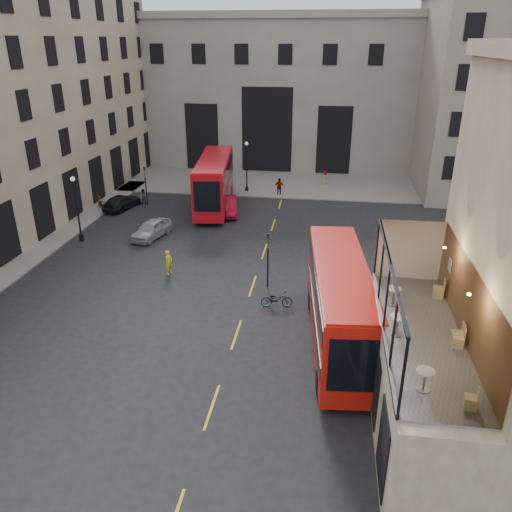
# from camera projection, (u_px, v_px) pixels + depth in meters

# --- Properties ---
(ground) EXTENTS (140.00, 140.00, 0.00)m
(ground) POSITION_uv_depth(u_px,v_px,m) (256.00, 411.00, 21.99)
(ground) COLOR black
(ground) RESTS_ON ground
(host_frontage) EXTENTS (3.00, 11.00, 4.50)m
(host_frontage) POSITION_uv_depth(u_px,v_px,m) (415.00, 383.00, 20.23)
(host_frontage) COLOR #C6BB94
(host_frontage) RESTS_ON ground
(cafe_floor) EXTENTS (3.00, 10.00, 0.10)m
(cafe_floor) POSITION_uv_depth(u_px,v_px,m) (422.00, 335.00, 19.31)
(cafe_floor) COLOR slate
(cafe_floor) RESTS_ON host_frontage
(gateway) EXTENTS (35.00, 10.60, 18.00)m
(gateway) POSITION_uv_depth(u_px,v_px,m) (272.00, 88.00, 62.43)
(gateway) COLOR #98978E
(gateway) RESTS_ON ground
(building_right) EXTENTS (16.60, 18.60, 20.00)m
(building_right) POSITION_uv_depth(u_px,v_px,m) (504.00, 88.00, 51.42)
(building_right) COLOR gray
(building_right) RESTS_ON ground
(pavement_far) EXTENTS (40.00, 12.00, 0.12)m
(pavement_far) POSITION_uv_depth(u_px,v_px,m) (252.00, 181.00, 57.23)
(pavement_far) COLOR slate
(pavement_far) RESTS_ON ground
(traffic_light_near) EXTENTS (0.16, 0.20, 3.80)m
(traffic_light_near) POSITION_uv_depth(u_px,v_px,m) (268.00, 253.00, 32.04)
(traffic_light_near) COLOR black
(traffic_light_near) RESTS_ON ground
(traffic_light_far) EXTENTS (0.16, 0.20, 3.80)m
(traffic_light_far) POSITION_uv_depth(u_px,v_px,m) (145.00, 181.00, 48.41)
(traffic_light_far) COLOR black
(traffic_light_far) RESTS_ON ground
(street_lamp_a) EXTENTS (0.36, 0.36, 5.33)m
(street_lamp_a) POSITION_uv_depth(u_px,v_px,m) (78.00, 213.00, 39.62)
(street_lamp_a) COLOR black
(street_lamp_a) RESTS_ON ground
(street_lamp_b) EXTENTS (0.36, 0.36, 5.33)m
(street_lamp_b) POSITION_uv_depth(u_px,v_px,m) (247.00, 170.00, 52.67)
(street_lamp_b) COLOR black
(street_lamp_b) RESTS_ON ground
(bus_near) EXTENTS (3.72, 11.80, 4.63)m
(bus_near) POSITION_uv_depth(u_px,v_px,m) (339.00, 301.00, 25.86)
(bus_near) COLOR red
(bus_near) RESTS_ON ground
(bus_far) EXTENTS (4.19, 12.32, 4.82)m
(bus_far) POSITION_uv_depth(u_px,v_px,m) (214.00, 180.00, 47.69)
(bus_far) COLOR #B80C16
(bus_far) RESTS_ON ground
(car_a) EXTENTS (2.73, 4.60, 1.47)m
(car_a) POSITION_uv_depth(u_px,v_px,m) (151.00, 229.00, 40.95)
(car_a) COLOR #94969B
(car_a) RESTS_ON ground
(car_b) EXTENTS (2.61, 5.01, 1.57)m
(car_b) POSITION_uv_depth(u_px,v_px,m) (228.00, 206.00, 46.57)
(car_b) COLOR #A30A1E
(car_b) RESTS_ON ground
(car_c) EXTENTS (2.82, 4.91, 1.34)m
(car_c) POSITION_uv_depth(u_px,v_px,m) (122.00, 202.00, 48.00)
(car_c) COLOR black
(car_c) RESTS_ON ground
(bicycle) EXTENTS (1.99, 0.92, 1.01)m
(bicycle) POSITION_uv_depth(u_px,v_px,m) (277.00, 299.00, 30.39)
(bicycle) COLOR gray
(bicycle) RESTS_ON ground
(cyclist) EXTENTS (0.58, 0.72, 1.72)m
(cyclist) POSITION_uv_depth(u_px,v_px,m) (169.00, 262.00, 34.58)
(cyclist) COLOR yellow
(cyclist) RESTS_ON ground
(pedestrian_a) EXTENTS (0.84, 0.71, 1.56)m
(pedestrian_a) POSITION_uv_depth(u_px,v_px,m) (144.00, 197.00, 49.17)
(pedestrian_a) COLOR gray
(pedestrian_a) RESTS_ON ground
(pedestrian_b) EXTENTS (1.40, 1.23, 1.89)m
(pedestrian_b) POSITION_uv_depth(u_px,v_px,m) (216.00, 171.00, 57.94)
(pedestrian_b) COLOR gray
(pedestrian_b) RESTS_ON ground
(pedestrian_c) EXTENTS (1.10, 0.47, 1.86)m
(pedestrian_c) POSITION_uv_depth(u_px,v_px,m) (279.00, 187.00, 51.91)
(pedestrian_c) COLOR gray
(pedestrian_c) RESTS_ON ground
(pedestrian_d) EXTENTS (0.82, 0.94, 1.62)m
(pedestrian_d) POSITION_uv_depth(u_px,v_px,m) (324.00, 178.00, 55.76)
(pedestrian_d) COLOR gray
(pedestrian_d) RESTS_ON ground
(pedestrian_e) EXTENTS (0.47, 0.64, 1.62)m
(pedestrian_e) POSITION_uv_depth(u_px,v_px,m) (99.00, 201.00, 47.73)
(pedestrian_e) COLOR gray
(pedestrian_e) RESTS_ON ground
(cafe_table_near) EXTENTS (0.60, 0.60, 0.75)m
(cafe_table_near) POSITION_uv_depth(u_px,v_px,m) (425.00, 377.00, 16.03)
(cafe_table_near) COLOR silver
(cafe_table_near) RESTS_ON cafe_floor
(cafe_table_mid) EXTENTS (0.63, 0.63, 0.79)m
(cafe_table_mid) POSITION_uv_depth(u_px,v_px,m) (398.00, 323.00, 19.06)
(cafe_table_mid) COLOR silver
(cafe_table_mid) RESTS_ON cafe_floor
(cafe_table_far) EXTENTS (0.62, 0.62, 0.77)m
(cafe_table_far) POSITION_uv_depth(u_px,v_px,m) (394.00, 294.00, 21.25)
(cafe_table_far) COLOR beige
(cafe_table_far) RESTS_ON cafe_floor
(cafe_chair_a) EXTENTS (0.45, 0.45, 0.77)m
(cafe_chair_a) POSITION_uv_depth(u_px,v_px,m) (471.00, 402.00, 15.34)
(cafe_chair_a) COLOR tan
(cafe_chair_a) RESTS_ON cafe_floor
(cafe_chair_b) EXTENTS (0.47, 0.47, 0.81)m
(cafe_chair_b) POSITION_uv_depth(u_px,v_px,m) (459.00, 341.00, 18.40)
(cafe_chair_b) COLOR tan
(cafe_chair_b) RESTS_ON cafe_floor
(cafe_chair_c) EXTENTS (0.42, 0.42, 0.85)m
(cafe_chair_c) POSITION_uv_depth(u_px,v_px,m) (457.00, 337.00, 18.64)
(cafe_chair_c) COLOR tan
(cafe_chair_c) RESTS_ON cafe_floor
(cafe_chair_d) EXTENTS (0.51, 0.51, 0.91)m
(cafe_chair_d) POSITION_uv_depth(u_px,v_px,m) (439.00, 292.00, 21.93)
(cafe_chair_d) COLOR tan
(cafe_chair_d) RESTS_ON cafe_floor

